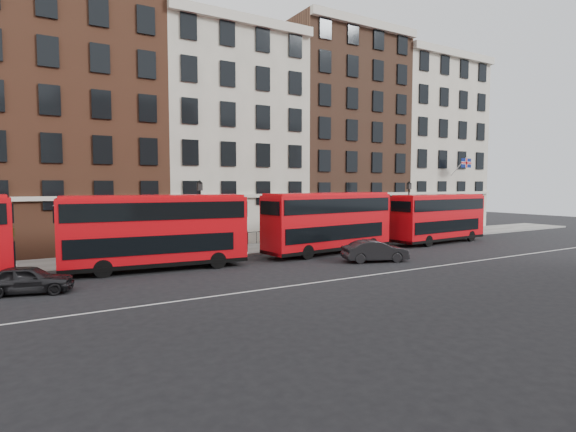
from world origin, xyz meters
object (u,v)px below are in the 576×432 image
bus_d (439,217)px  car_front (375,251)px  car_rear (28,280)px  traffic_light (470,211)px  bus_c (329,221)px  bus_b (155,230)px

bus_d → car_front: size_ratio=2.38×
bus_d → car_front: bearing=-163.2°
car_rear → traffic_light: size_ratio=1.21×
bus_c → car_front: (0.58, -4.51, -1.71)m
bus_d → car_rear: bearing=-179.6°
bus_b → bus_c: 12.77m
bus_b → bus_d: bus_b is taller
bus_d → car_rear: 31.61m
bus_d → car_rear: size_ratio=2.61×
traffic_light → bus_b: bearing=-176.0°
bus_c → traffic_light: size_ratio=3.36×
bus_b → car_front: size_ratio=2.52×
bus_c → bus_d: 11.94m
bus_b → car_front: bus_b is taller
car_rear → car_front: (20.08, -1.63, 0.04)m
bus_d → car_front: 12.32m
car_rear → car_front: 20.14m
bus_c → traffic_light: (19.10, 2.26, 0.02)m
bus_c → car_rear: bus_c is taller
bus_c → bus_d: size_ratio=1.07×
bus_c → traffic_light: bearing=-0.0°
traffic_light → bus_c: bearing=-173.3°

